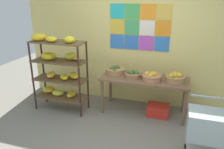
% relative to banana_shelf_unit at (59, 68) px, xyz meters
% --- Properties ---
extents(ground, '(9.41, 9.41, 0.00)m').
position_rel_banana_shelf_unit_xyz_m(ground, '(1.27, -0.93, -0.87)').
color(ground, slate).
extents(back_wall_with_art, '(4.70, 0.07, 2.91)m').
position_rel_banana_shelf_unit_xyz_m(back_wall_with_art, '(1.27, 0.81, 0.59)').
color(back_wall_with_art, '#E0CD73').
rests_on(back_wall_with_art, ground).
extents(banana_shelf_unit, '(1.04, 0.48, 1.54)m').
position_rel_banana_shelf_unit_xyz_m(banana_shelf_unit, '(0.00, 0.00, 0.00)').
color(banana_shelf_unit, '#381F1B').
rests_on(banana_shelf_unit, ground).
extents(display_table, '(1.65, 0.65, 0.73)m').
position_rel_banana_shelf_unit_xyz_m(display_table, '(1.62, 0.35, -0.23)').
color(display_table, brown).
rests_on(display_table, ground).
extents(fruit_basket_back_left, '(0.31, 0.31, 0.15)m').
position_rel_banana_shelf_unit_xyz_m(fruit_basket_back_left, '(1.40, 0.30, -0.08)').
color(fruit_basket_back_left, '#9F724E').
rests_on(fruit_basket_back_left, display_table).
extents(fruit_basket_left, '(0.37, 0.37, 0.16)m').
position_rel_banana_shelf_unit_xyz_m(fruit_basket_left, '(1.02, 0.41, -0.08)').
color(fruit_basket_left, tan).
rests_on(fruit_basket_left, display_table).
extents(fruit_basket_centre, '(0.34, 0.34, 0.18)m').
position_rel_banana_shelf_unit_xyz_m(fruit_basket_centre, '(2.18, 0.30, -0.06)').
color(fruit_basket_centre, '#A68451').
rests_on(fruit_basket_centre, display_table).
extents(fruit_basket_back_right, '(0.36, 0.36, 0.17)m').
position_rel_banana_shelf_unit_xyz_m(fruit_basket_back_right, '(1.76, 0.26, -0.07)').
color(fruit_basket_back_right, tan).
rests_on(fruit_basket_back_right, display_table).
extents(produce_crate_under_table, '(0.41, 0.30, 0.22)m').
position_rel_banana_shelf_unit_xyz_m(produce_crate_under_table, '(1.92, 0.30, -0.76)').
color(produce_crate_under_table, red).
rests_on(produce_crate_under_table, ground).
extents(shopping_cart, '(0.57, 0.45, 0.87)m').
position_rel_banana_shelf_unit_xyz_m(shopping_cart, '(2.69, -0.71, -0.36)').
color(shopping_cart, black).
rests_on(shopping_cart, ground).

